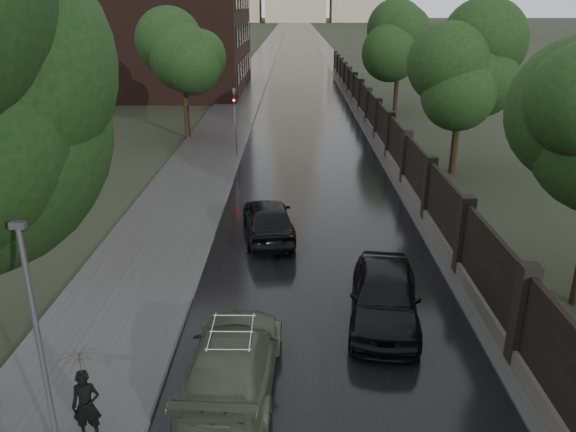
{
  "coord_description": "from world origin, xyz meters",
  "views": [
    {
      "loc": [
        -0.96,
        -6.86,
        8.38
      ],
      "look_at": [
        -1.13,
        11.36,
        1.5
      ],
      "focal_mm": 35.0,
      "sensor_mm": 36.0,
      "label": 1
    }
  ],
  "objects_px": {
    "tree_right_c": "(399,50)",
    "pedestrian_umbrella": "(81,370)",
    "traffic_light": "(235,117)",
    "volga_sedan": "(233,361)",
    "hatchback_left": "(268,219)",
    "car_right_near": "(385,296)",
    "tree_left_far": "(183,57)",
    "lamp_post": "(41,350)",
    "tree_right_b": "(462,78)"
  },
  "relations": [
    {
      "from": "traffic_light",
      "to": "hatchback_left",
      "type": "height_order",
      "value": "traffic_light"
    },
    {
      "from": "volga_sedan",
      "to": "car_right_near",
      "type": "height_order",
      "value": "car_right_near"
    },
    {
      "from": "tree_left_far",
      "to": "pedestrian_umbrella",
      "type": "bearing_deg",
      "value": -83.94
    },
    {
      "from": "tree_right_b",
      "to": "lamp_post",
      "type": "xyz_separation_m",
      "value": [
        -12.9,
        -20.5,
        -2.28
      ]
    },
    {
      "from": "tree_right_c",
      "to": "car_right_near",
      "type": "xyz_separation_m",
      "value": [
        -5.9,
        -33.03,
        -4.15
      ]
    },
    {
      "from": "lamp_post",
      "to": "hatchback_left",
      "type": "xyz_separation_m",
      "value": [
        3.5,
        11.55,
        -1.91
      ]
    },
    {
      "from": "traffic_light",
      "to": "volga_sedan",
      "type": "distance_m",
      "value": 21.17
    },
    {
      "from": "tree_left_far",
      "to": "lamp_post",
      "type": "relative_size",
      "value": 1.45
    },
    {
      "from": "tree_left_far",
      "to": "hatchback_left",
      "type": "xyz_separation_m",
      "value": [
        6.1,
        -16.95,
        -4.48
      ]
    },
    {
      "from": "tree_left_far",
      "to": "car_right_near",
      "type": "distance_m",
      "value": 25.35
    },
    {
      "from": "traffic_light",
      "to": "car_right_near",
      "type": "distance_m",
      "value": 19.03
    },
    {
      "from": "tree_right_c",
      "to": "car_right_near",
      "type": "distance_m",
      "value": 33.81
    },
    {
      "from": "tree_right_b",
      "to": "pedestrian_umbrella",
      "type": "distance_m",
      "value": 23.68
    },
    {
      "from": "tree_right_b",
      "to": "tree_right_c",
      "type": "height_order",
      "value": "same"
    },
    {
      "from": "tree_left_far",
      "to": "tree_right_b",
      "type": "relative_size",
      "value": 1.05
    },
    {
      "from": "tree_right_c",
      "to": "car_right_near",
      "type": "height_order",
      "value": "tree_right_c"
    },
    {
      "from": "tree_right_c",
      "to": "hatchback_left",
      "type": "bearing_deg",
      "value": -109.22
    },
    {
      "from": "lamp_post",
      "to": "pedestrian_umbrella",
      "type": "xyz_separation_m",
      "value": [
        0.36,
        0.67,
        -0.89
      ]
    },
    {
      "from": "hatchback_left",
      "to": "tree_right_b",
      "type": "bearing_deg",
      "value": -144.12
    },
    {
      "from": "tree_right_c",
      "to": "pedestrian_umbrella",
      "type": "xyz_separation_m",
      "value": [
        -12.54,
        -37.83,
        -3.17
      ]
    },
    {
      "from": "volga_sedan",
      "to": "car_right_near",
      "type": "bearing_deg",
      "value": -139.76
    },
    {
      "from": "tree_right_c",
      "to": "tree_left_far",
      "type": "bearing_deg",
      "value": -147.17
    },
    {
      "from": "volga_sedan",
      "to": "pedestrian_umbrella",
      "type": "distance_m",
      "value": 3.43
    },
    {
      "from": "tree_left_far",
      "to": "tree_right_c",
      "type": "xyz_separation_m",
      "value": [
        15.5,
        10.0,
        -0.29
      ]
    },
    {
      "from": "traffic_light",
      "to": "volga_sedan",
      "type": "height_order",
      "value": "traffic_light"
    },
    {
      "from": "tree_right_b",
      "to": "tree_left_far",
      "type": "bearing_deg",
      "value": 152.7
    },
    {
      "from": "volga_sedan",
      "to": "hatchback_left",
      "type": "relative_size",
      "value": 1.12
    },
    {
      "from": "tree_left_far",
      "to": "pedestrian_umbrella",
      "type": "xyz_separation_m",
      "value": [
        2.96,
        -27.83,
        -3.47
      ]
    },
    {
      "from": "tree_right_c",
      "to": "volga_sedan",
      "type": "bearing_deg",
      "value": -105.27
    },
    {
      "from": "tree_right_c",
      "to": "car_right_near",
      "type": "relative_size",
      "value": 1.5
    },
    {
      "from": "hatchback_left",
      "to": "traffic_light",
      "type": "bearing_deg",
      "value": -86.37
    },
    {
      "from": "traffic_light",
      "to": "lamp_post",
      "type": "bearing_deg",
      "value": -92.68
    },
    {
      "from": "tree_right_c",
      "to": "traffic_light",
      "type": "bearing_deg",
      "value": -128.18
    },
    {
      "from": "tree_left_far",
      "to": "tree_right_c",
      "type": "height_order",
      "value": "tree_left_far"
    },
    {
      "from": "tree_left_far",
      "to": "pedestrian_umbrella",
      "type": "distance_m",
      "value": 28.2
    },
    {
      "from": "hatchback_left",
      "to": "car_right_near",
      "type": "relative_size",
      "value": 0.95
    },
    {
      "from": "hatchback_left",
      "to": "pedestrian_umbrella",
      "type": "bearing_deg",
      "value": 66.15
    },
    {
      "from": "volga_sedan",
      "to": "hatchback_left",
      "type": "distance_m",
      "value": 9.07
    },
    {
      "from": "traffic_light",
      "to": "hatchback_left",
      "type": "xyz_separation_m",
      "value": [
        2.4,
        -11.95,
        -1.64
      ]
    },
    {
      "from": "tree_right_c",
      "to": "traffic_light",
      "type": "distance_m",
      "value": 19.26
    },
    {
      "from": "traffic_light",
      "to": "pedestrian_umbrella",
      "type": "xyz_separation_m",
      "value": [
        -0.74,
        -22.83,
        -0.62
      ]
    },
    {
      "from": "volga_sedan",
      "to": "car_right_near",
      "type": "xyz_separation_m",
      "value": [
        3.93,
        2.99,
        0.07
      ]
    },
    {
      "from": "traffic_light",
      "to": "hatchback_left",
      "type": "relative_size",
      "value": 0.9
    },
    {
      "from": "pedestrian_umbrella",
      "to": "traffic_light",
      "type": "bearing_deg",
      "value": 82.27
    },
    {
      "from": "tree_left_far",
      "to": "lamp_post",
      "type": "xyz_separation_m",
      "value": [
        2.6,
        -28.5,
        -2.57
      ]
    },
    {
      "from": "tree_left_far",
      "to": "pedestrian_umbrella",
      "type": "relative_size",
      "value": 3.04
    },
    {
      "from": "volga_sedan",
      "to": "pedestrian_umbrella",
      "type": "xyz_separation_m",
      "value": [
        -2.71,
        -1.82,
        1.05
      ]
    },
    {
      "from": "volga_sedan",
      "to": "tree_right_c",
      "type": "bearing_deg",
      "value": -102.23
    },
    {
      "from": "hatchback_left",
      "to": "lamp_post",
      "type": "bearing_deg",
      "value": 65.39
    },
    {
      "from": "tree_left_far",
      "to": "car_right_near",
      "type": "xyz_separation_m",
      "value": [
        9.6,
        -23.03,
        -4.45
      ]
    }
  ]
}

